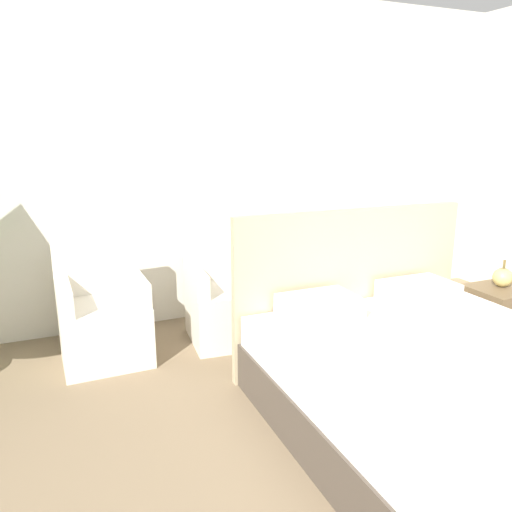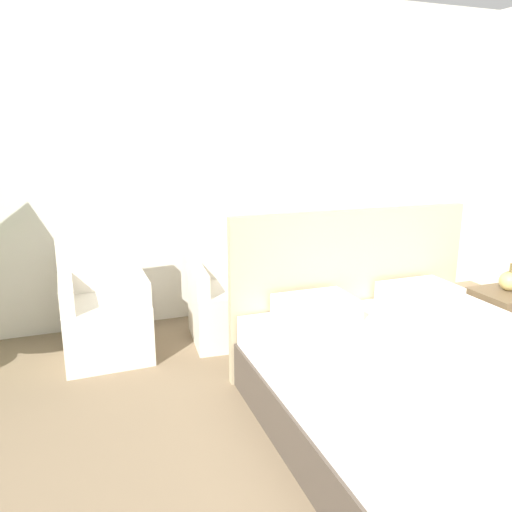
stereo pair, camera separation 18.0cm
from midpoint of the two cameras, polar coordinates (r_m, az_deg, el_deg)
The scene contains 5 objects.
wall_back at distance 4.60m, azimuth -2.43°, elevation 10.97°, with size 10.00×0.06×2.90m.
bed at distance 3.16m, azimuth 20.79°, elevation -13.64°, with size 1.85×1.99×1.17m.
armchair_near_window_left at distance 4.01m, azimuth -15.57°, elevation -7.05°, with size 0.64×0.63×0.89m.
armchair_near_window_right at distance 4.19m, azimuth -1.75°, elevation -5.59°, with size 0.68×0.67×0.89m.
nightstand at distance 4.43m, azimuth 28.03°, elevation -6.70°, with size 0.56×0.42×0.51m.
Camera 2 is at (-1.30, -0.85, 1.71)m, focal length 35.00 mm.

